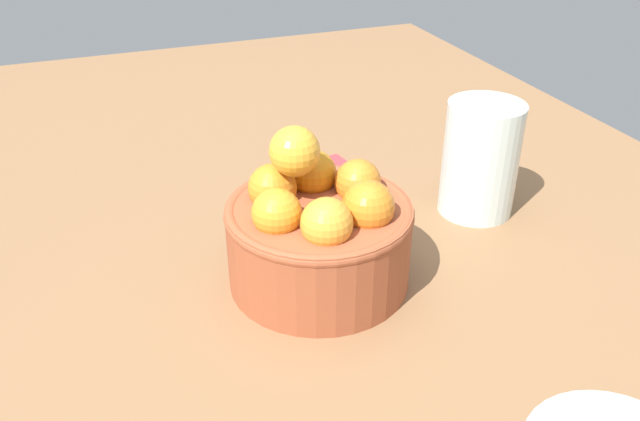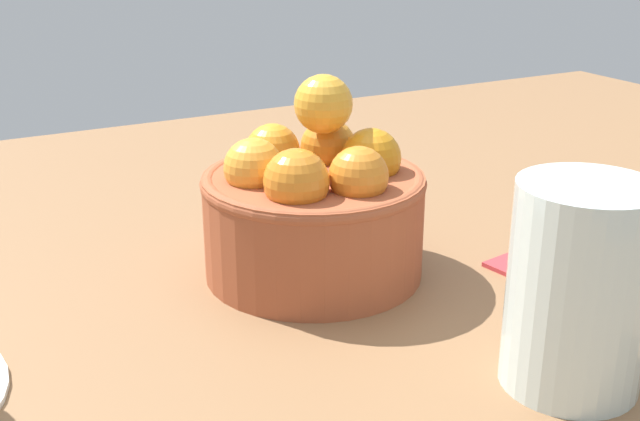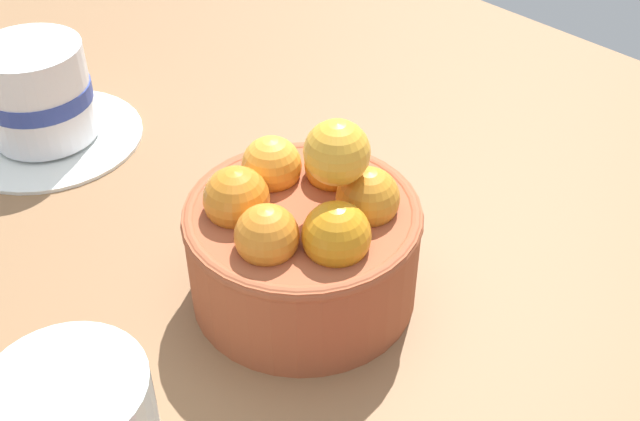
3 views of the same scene
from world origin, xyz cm
name	(u,v)px [view 1 (image 1 of 3)]	position (x,y,z in cm)	size (l,w,h in cm)	color
ground_plane	(319,297)	(0.00, 0.00, -1.82)	(137.31, 88.59, 3.64)	brown
terracotta_bowl	(319,230)	(-0.04, -0.02, 4.62)	(14.45, 14.45, 12.86)	#9E4C2D
water_glass	(480,159)	(-5.26, 17.78, 5.32)	(6.92, 6.92, 10.64)	silver
folded_napkin	(331,178)	(-15.61, 7.29, 0.30)	(9.30, 7.05, 0.60)	#B23338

